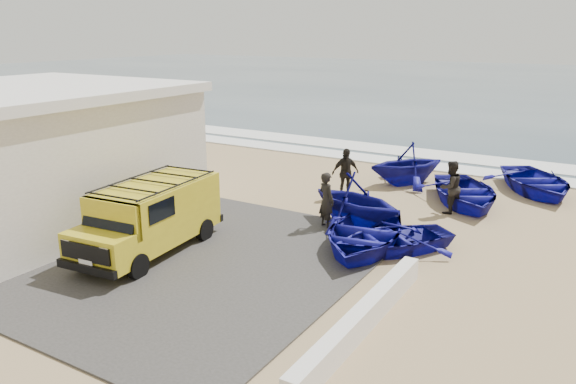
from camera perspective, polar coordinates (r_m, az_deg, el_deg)
The scene contains 17 objects.
ground at distance 16.73m, azimuth -4.09°, elevation -4.97°, with size 160.00×160.00×0.00m, color tan.
slab at distance 16.52m, azimuth -13.85°, elevation -5.61°, with size 12.00×10.00×0.05m, color #423F3D.
ocean at distance 69.57m, azimuth 23.82°, elevation 9.87°, with size 180.00×88.00×0.01m, color #385166.
surf_line at distance 27.00m, azimuth 10.68°, elevation 3.07°, with size 180.00×1.60×0.06m, color white.
surf_wash at distance 29.30m, azimuth 12.42°, elevation 3.98°, with size 180.00×2.20×0.04m, color white.
building at distance 20.09m, azimuth -25.55°, elevation 3.51°, with size 8.40×9.40×4.30m.
parapet at distance 11.99m, azimuth 7.60°, elevation -12.61°, with size 0.35×6.00×0.55m, color silver.
van at distance 16.03m, azimuth -13.77°, elevation -2.26°, with size 2.25×4.83×2.01m.
boat_near_left at distance 16.15m, azimuth 7.68°, elevation -4.17°, with size 3.10×4.35×0.90m, color #12128E.
boat_near_right at distance 16.12m, azimuth 10.54°, elevation -4.67°, with size 2.49×3.48×0.72m, color #12128E.
boat_mid_left at distance 17.82m, azimuth 6.87°, elevation -0.78°, with size 2.82×3.27×1.72m, color #12128E.
boat_mid_right at distance 20.96m, azimuth 17.46°, elevation -0.02°, with size 3.07×4.30×0.89m, color #12128E.
boat_far_left at distance 23.04m, azimuth 11.97°, elevation 2.87°, with size 2.81×3.26×1.72m, color #12128E.
boat_far_right at distance 23.41m, azimuth 23.88°, elevation 1.00°, with size 3.10×4.34×0.90m, color #12128E.
fisherman_front at distance 17.53m, azimuth 3.92°, elevation -0.85°, with size 0.66×0.43×1.80m, color black.
fisherman_middle at distance 19.70m, azimuth 16.16°, elevation 0.47°, with size 0.88×0.69×1.81m, color black.
fisherman_back at distance 20.90m, azimuth 5.84°, elevation 1.96°, with size 1.08×0.45×1.84m, color black.
Camera 1 is at (9.04, -12.72, 6.02)m, focal length 35.00 mm.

